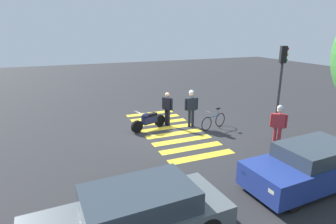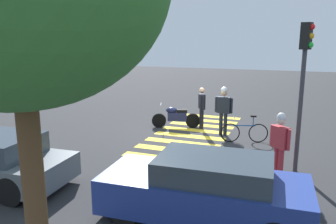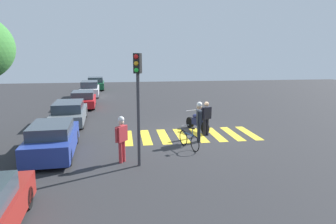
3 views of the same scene
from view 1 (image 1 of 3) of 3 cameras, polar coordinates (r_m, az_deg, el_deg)
name	(u,v)px [view 1 (image 1 of 3)]	position (r m, az deg, el deg)	size (l,w,h in m)	color
ground_plane	(171,131)	(13.67, 0.56, -3.84)	(60.00, 60.00, 0.00)	#2B2B2D
police_motorcycle	(149,121)	(13.76, -3.95, -1.76)	(1.96, 0.93, 1.02)	black
leaning_bicycle	(214,121)	(14.04, 9.34, -1.86)	(1.65, 0.62, 1.01)	black
officer_on_foot	(191,105)	(13.95, 4.80, 1.38)	(0.70, 0.25, 1.91)	#1E232D
officer_by_motorcycle	(167,107)	(14.12, -0.15, 1.09)	(0.40, 0.63, 1.74)	black
pedestrian_bystander	(278,123)	(12.44, 21.70, -2.05)	(0.54, 0.47, 1.80)	#B22D33
crosswalk_stripes	(171,131)	(13.67, 0.56, -3.83)	(2.81, 6.75, 0.01)	yellow
car_blue_hatchback	(310,166)	(9.92, 27.07, -9.84)	(4.34, 1.94, 1.36)	black
car_grey_coupe	(132,217)	(6.84, -7.35, -20.56)	(4.77, 2.04, 1.33)	black
traffic_light_pole	(281,78)	(12.80, 22.12, 6.40)	(0.36, 0.32, 4.12)	#38383D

